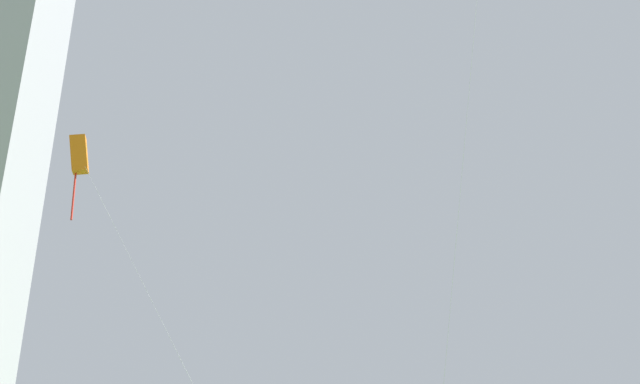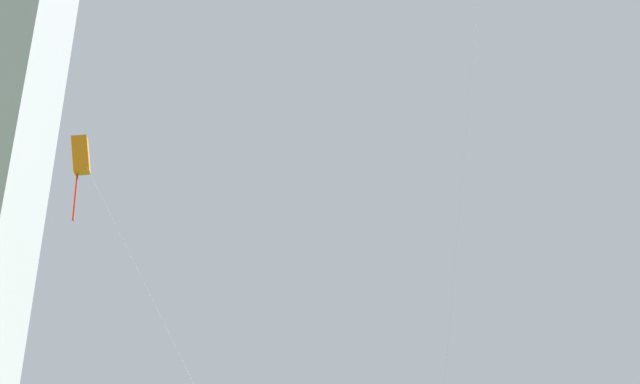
# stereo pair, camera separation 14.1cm
# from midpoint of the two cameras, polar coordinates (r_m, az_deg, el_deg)

# --- Properties ---
(kite_flying_2) EXTENTS (10.04, 7.49, 18.55)m
(kite_flying_2) POSITION_cam_midpoint_polar(r_m,az_deg,el_deg) (38.23, -18.60, 2.73)
(kite_flying_2) COLOR silver
(kite_flying_2) RESTS_ON ground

